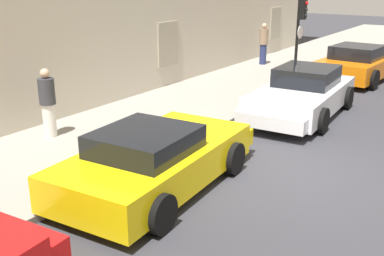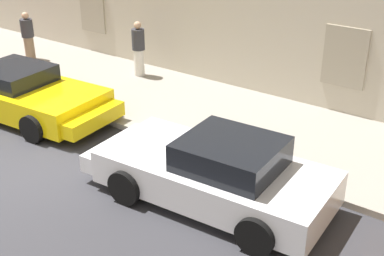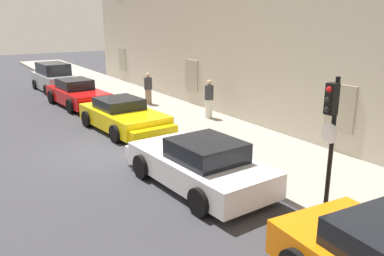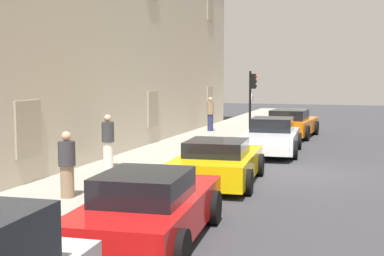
{
  "view_description": "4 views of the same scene",
  "coord_description": "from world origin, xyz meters",
  "px_view_note": "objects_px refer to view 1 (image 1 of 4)",
  "views": [
    {
      "loc": [
        -8.5,
        -3.43,
        3.88
      ],
      "look_at": [
        -0.76,
        1.82,
        0.79
      ],
      "focal_mm": 43.68,
      "sensor_mm": 36.0,
      "label": 1
    },
    {
      "loc": [
        8.56,
        -5.72,
        5.49
      ],
      "look_at": [
        2.85,
        2.08,
        0.88
      ],
      "focal_mm": 48.48,
      "sensor_mm": 36.0,
      "label": 2
    },
    {
      "loc": [
        12.21,
        -4.18,
        4.38
      ],
      "look_at": [
        2.82,
        1.77,
        1.26
      ],
      "focal_mm": 37.07,
      "sensor_mm": 36.0,
      "label": 3
    },
    {
      "loc": [
        -16.3,
        -2.06,
        3.0
      ],
      "look_at": [
        -0.84,
        2.9,
        1.39
      ],
      "focal_mm": 49.51,
      "sensor_mm": 36.0,
      "label": 4
    }
  ],
  "objects_px": {
    "sportscar_yellow_flank": "(160,157)",
    "sportscar_tail_end": "(360,63)",
    "pedestrian_strolling": "(264,43)",
    "sportscar_white_middle": "(300,96)",
    "pedestrian_admiring": "(48,103)",
    "traffic_light": "(300,25)"
  },
  "relations": [
    {
      "from": "sportscar_white_middle",
      "to": "sportscar_tail_end",
      "type": "relative_size",
      "value": 0.99
    },
    {
      "from": "sportscar_tail_end",
      "to": "pedestrian_strolling",
      "type": "xyz_separation_m",
      "value": [
        0.07,
        4.16,
        0.43
      ]
    },
    {
      "from": "sportscar_white_middle",
      "to": "pedestrian_admiring",
      "type": "bearing_deg",
      "value": 142.32
    },
    {
      "from": "sportscar_yellow_flank",
      "to": "traffic_light",
      "type": "distance_m",
      "value": 9.19
    },
    {
      "from": "sportscar_white_middle",
      "to": "pedestrian_admiring",
      "type": "height_order",
      "value": "pedestrian_admiring"
    },
    {
      "from": "sportscar_yellow_flank",
      "to": "sportscar_white_middle",
      "type": "height_order",
      "value": "sportscar_white_middle"
    },
    {
      "from": "pedestrian_strolling",
      "to": "sportscar_white_middle",
      "type": "bearing_deg",
      "value": -145.95
    },
    {
      "from": "sportscar_yellow_flank",
      "to": "pedestrian_admiring",
      "type": "relative_size",
      "value": 2.89
    },
    {
      "from": "pedestrian_admiring",
      "to": "pedestrian_strolling",
      "type": "xyz_separation_m",
      "value": [
        11.57,
        -0.03,
        0.06
      ]
    },
    {
      "from": "sportscar_white_middle",
      "to": "traffic_light",
      "type": "bearing_deg",
      "value": 23.73
    },
    {
      "from": "sportscar_yellow_flank",
      "to": "sportscar_tail_end",
      "type": "xyz_separation_m",
      "value": [
        11.94,
        -0.48,
        0.04
      ]
    },
    {
      "from": "sportscar_tail_end",
      "to": "pedestrian_strolling",
      "type": "bearing_deg",
      "value": 89.0
    },
    {
      "from": "traffic_light",
      "to": "pedestrian_strolling",
      "type": "height_order",
      "value": "traffic_light"
    },
    {
      "from": "sportscar_white_middle",
      "to": "pedestrian_strolling",
      "type": "xyz_separation_m",
      "value": [
        6.15,
        4.16,
        0.44
      ]
    },
    {
      "from": "sportscar_yellow_flank",
      "to": "sportscar_tail_end",
      "type": "distance_m",
      "value": 11.95
    },
    {
      "from": "sportscar_yellow_flank",
      "to": "sportscar_tail_end",
      "type": "bearing_deg",
      "value": -2.3
    },
    {
      "from": "sportscar_yellow_flank",
      "to": "pedestrian_strolling",
      "type": "distance_m",
      "value": 12.57
    },
    {
      "from": "sportscar_yellow_flank",
      "to": "pedestrian_admiring",
      "type": "height_order",
      "value": "pedestrian_admiring"
    },
    {
      "from": "sportscar_white_middle",
      "to": "pedestrian_strolling",
      "type": "relative_size",
      "value": 2.76
    },
    {
      "from": "sportscar_white_middle",
      "to": "traffic_light",
      "type": "xyz_separation_m",
      "value": [
        3.13,
        1.37,
        1.63
      ]
    },
    {
      "from": "sportscar_tail_end",
      "to": "pedestrian_strolling",
      "type": "relative_size",
      "value": 2.79
    },
    {
      "from": "sportscar_tail_end",
      "to": "pedestrian_admiring",
      "type": "distance_m",
      "value": 12.24
    }
  ]
}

